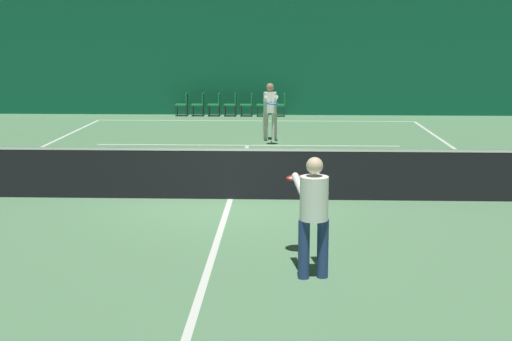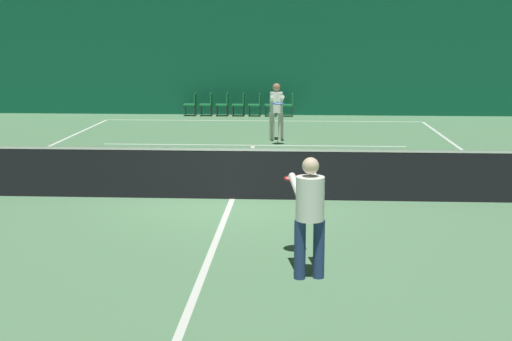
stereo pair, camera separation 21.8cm
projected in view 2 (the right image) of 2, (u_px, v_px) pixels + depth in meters
name	position (u px, v px, depth m)	size (l,w,h in m)	color
ground_plane	(232.00, 199.00, 13.12)	(60.00, 60.00, 0.00)	#56845B
backdrop_curtain	(266.00, 55.00, 26.22)	(23.00, 0.12, 4.40)	#0F5138
court_line_baseline_far	(263.00, 121.00, 24.78)	(11.00, 0.10, 0.00)	silver
court_line_service_far	(253.00, 145.00, 19.39)	(8.25, 0.10, 0.00)	silver
court_line_centre	(232.00, 199.00, 13.12)	(0.10, 12.80, 0.00)	silver
tennis_net	(232.00, 172.00, 13.02)	(12.00, 0.10, 1.07)	black
player_near	(309.00, 208.00, 8.76)	(0.57, 1.33, 1.53)	navy
player_far	(276.00, 107.00, 20.11)	(0.47, 1.35, 1.62)	beige
courtside_chair_0	(192.00, 103.00, 26.16)	(0.44, 0.44, 0.84)	#2D2D2D
courtside_chair_1	(208.00, 103.00, 26.12)	(0.44, 0.44, 0.84)	#2D2D2D
courtside_chair_2	(224.00, 103.00, 26.09)	(0.44, 0.44, 0.84)	#2D2D2D
courtside_chair_3	(240.00, 103.00, 26.05)	(0.44, 0.44, 0.84)	#2D2D2D
courtside_chair_4	(257.00, 103.00, 26.02)	(0.44, 0.44, 0.84)	#2D2D2D
courtside_chair_5	(273.00, 103.00, 25.99)	(0.44, 0.44, 0.84)	#2D2D2D
courtside_chair_6	(289.00, 103.00, 25.95)	(0.44, 0.44, 0.84)	#2D2D2D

